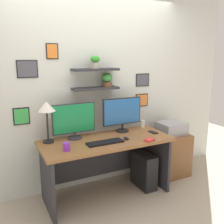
% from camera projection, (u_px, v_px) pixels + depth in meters
% --- Properties ---
extents(ground_plane, '(8.00, 8.00, 0.00)m').
position_uv_depth(ground_plane, '(107.00, 195.00, 3.24)').
color(ground_plane, tan).
extents(back_wall_assembly, '(4.40, 0.24, 2.70)m').
position_uv_depth(back_wall_assembly, '(92.00, 86.00, 3.33)').
color(back_wall_assembly, silver).
rests_on(back_wall_assembly, ground).
extents(desk, '(1.61, 0.68, 0.75)m').
position_uv_depth(desk, '(105.00, 154.00, 3.17)').
color(desk, brown).
rests_on(desk, ground).
extents(monitor_left, '(0.54, 0.18, 0.44)m').
position_uv_depth(monitor_left, '(74.00, 120.00, 3.07)').
color(monitor_left, '#2D2D33').
rests_on(monitor_left, desk).
extents(monitor_right, '(0.56, 0.18, 0.46)m').
position_uv_depth(monitor_right, '(122.00, 113.00, 3.36)').
color(monitor_right, black).
rests_on(monitor_right, desk).
extents(keyboard, '(0.44, 0.14, 0.02)m').
position_uv_depth(keyboard, '(105.00, 142.00, 2.94)').
color(keyboard, black).
rests_on(keyboard, desk).
extents(computer_mouse, '(0.06, 0.09, 0.03)m').
position_uv_depth(computer_mouse, '(126.00, 138.00, 3.08)').
color(computer_mouse, black).
rests_on(computer_mouse, desk).
extents(desk_lamp, '(0.20, 0.20, 0.49)m').
position_uv_depth(desk_lamp, '(47.00, 109.00, 2.89)').
color(desk_lamp, black).
rests_on(desk_lamp, desk).
extents(cell_phone, '(0.08, 0.14, 0.01)m').
position_uv_depth(cell_phone, '(153.00, 132.00, 3.35)').
color(cell_phone, black).
rests_on(cell_phone, desk).
extents(coffee_mug, '(0.08, 0.08, 0.09)m').
position_uv_depth(coffee_mug, '(66.00, 147.00, 2.70)').
color(coffee_mug, purple).
rests_on(coffee_mug, desk).
extents(pen_cup, '(0.07, 0.07, 0.10)m').
position_uv_depth(pen_cup, '(143.00, 124.00, 3.60)').
color(pen_cup, white).
rests_on(pen_cup, desk).
extents(scissors_tray, '(0.14, 0.11, 0.02)m').
position_uv_depth(scissors_tray, '(149.00, 140.00, 3.03)').
color(scissors_tray, red).
rests_on(scissors_tray, desk).
extents(drawer_cabinet, '(0.44, 0.50, 0.63)m').
position_uv_depth(drawer_cabinet, '(170.00, 153.00, 3.79)').
color(drawer_cabinet, brown).
rests_on(drawer_cabinet, ground).
extents(printer, '(0.38, 0.34, 0.17)m').
position_uv_depth(printer, '(171.00, 128.00, 3.71)').
color(printer, '#9E9EA3').
rests_on(printer, drawer_cabinet).
extents(computer_tower_right, '(0.18, 0.40, 0.47)m').
position_uv_depth(computer_tower_right, '(144.00, 170.00, 3.42)').
color(computer_tower_right, black).
rests_on(computer_tower_right, ground).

